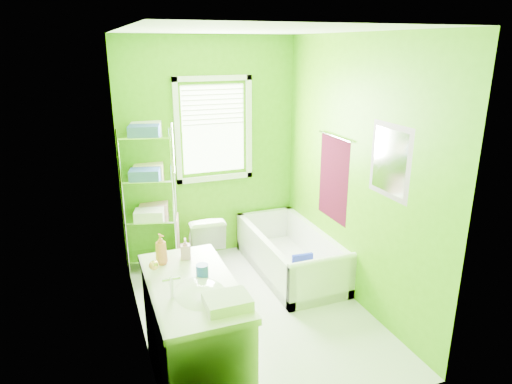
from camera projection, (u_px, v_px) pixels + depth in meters
name	position (u px, v px, depth m)	size (l,w,h in m)	color
ground	(253.00, 311.00, 4.47)	(2.90, 2.90, 0.00)	silver
room_envelope	(253.00, 158.00, 4.00)	(2.14, 2.94, 2.62)	#479707
window	(214.00, 124.00, 5.26)	(0.92, 0.05, 1.22)	white
door	(156.00, 288.00, 2.93)	(0.09, 0.80, 2.00)	white
right_wall_decor	(354.00, 172.00, 4.40)	(0.04, 1.48, 1.17)	#400719
bathtub	(291.00, 259.00, 5.19)	(0.74, 1.58, 0.51)	white
toilet	(204.00, 241.00, 5.21)	(0.39, 0.68, 0.70)	white
vanity	(195.00, 333.00, 3.35)	(0.60, 1.18, 1.13)	silver
wire_shelf_unit	(150.00, 183.00, 5.03)	(0.63, 0.51, 1.69)	silver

